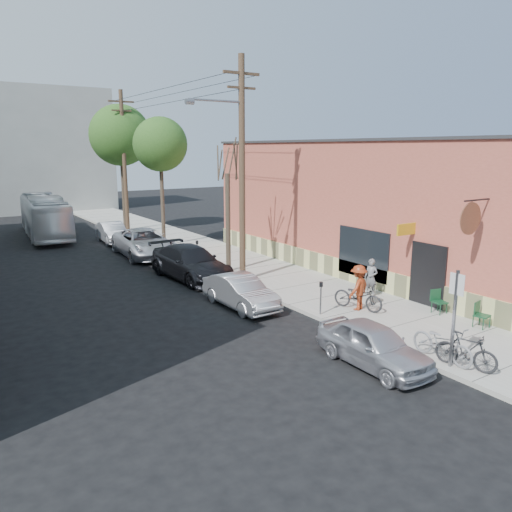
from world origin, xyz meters
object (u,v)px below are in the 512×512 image
utility_pole_near (241,166)px  patron_grey (371,278)px  patio_chair_b (482,315)px  cyclist (358,287)px  sign_post (455,309)px  car_4 (113,233)px  tree_leafy_mid (160,145)px  tree_bare (228,223)px  car_0 (373,345)px  bus (45,216)px  car_1 (240,292)px  car_3 (144,243)px  parking_meter_near (321,293)px  patio_chair_a (440,302)px  parking_meter_far (197,248)px  tree_leafy_far (120,135)px  car_2 (191,263)px  parked_bike_b (443,343)px  parked_bike_a (466,351)px

utility_pole_near → patron_grey: (3.16, -5.12, -4.47)m
patio_chair_b → cyclist: cyclist is taller
sign_post → car_4: size_ratio=0.69×
patron_grey → car_4: (-4.92, 18.73, -0.27)m
tree_leafy_mid → patio_chair_b: 21.03m
tree_bare → car_4: size_ratio=1.19×
patio_chair_b → car_0: size_ratio=0.23×
bus → tree_bare: bearing=-67.0°
car_1 → car_3: 11.29m
parking_meter_near → patio_chair_b: (3.69, -4.12, -0.39)m
sign_post → parking_meter_near: size_ratio=2.26×
parking_meter_near → patio_chair_b: parking_meter_near is taller
tree_bare → car_0: size_ratio=1.29×
patio_chair_a → parking_meter_near: bearing=163.0°
tree_leafy_mid → patio_chair_a: tree_leafy_mid is taller
parking_meter_far → tree_leafy_far: (0.55, 13.17, 6.13)m
tree_bare → patio_chair_b: size_ratio=5.51×
car_2 → bus: size_ratio=0.51×
car_1 → car_3: bearing=87.1°
patio_chair_b → parked_bike_b: (-3.43, -0.96, 0.09)m
parking_meter_near → tree_leafy_far: 24.03m
patron_grey → parked_bike_b: 6.51m
parking_meter_near → parked_bike_a: bearing=-86.7°
car_3 → patio_chair_b: bearing=-70.7°
car_0 → utility_pole_near: bearing=81.9°
tree_leafy_far → cyclist: tree_leafy_far is taller
parking_meter_near → cyclist: (1.57, -0.34, 0.04)m
parking_meter_near → patron_grey: patron_grey is taller
cyclist → car_3: size_ratio=0.30×
sign_post → patio_chair_a: size_ratio=3.18×
parking_meter_far → parking_meter_near: bearing=-90.0°
sign_post → car_1: (-1.90, 8.22, -1.19)m
patron_grey → parked_bike_b: bearing=-44.2°
tree_leafy_far → patio_chair_a: (3.24, -25.57, -6.52)m
parking_meter_near → car_0: parking_meter_near is taller
car_4 → bus: (-3.27, 4.89, 0.79)m
tree_bare → car_2: bearing=175.0°
tree_leafy_far → car_0: (-2.00, -27.25, -6.47)m
patio_chair_a → tree_leafy_far: bearing=111.8°
sign_post → cyclist: sign_post is taller
tree_bare → car_3: (-2.00, 6.32, -1.78)m
car_0 → car_3: bearing=91.1°
patron_grey → bus: 25.00m
tree_bare → tree_leafy_mid: 9.00m
sign_post → car_4: (-1.72, 24.89, -1.16)m
cyclist → patio_chair_b: bearing=102.8°
car_0 → parked_bike_a: bearing=-43.7°
parking_meter_far → patio_chair_b: parking_meter_far is taller
patio_chair_a → patio_chair_b: size_ratio=1.00×
sign_post → bus: (-4.99, 29.78, -0.37)m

